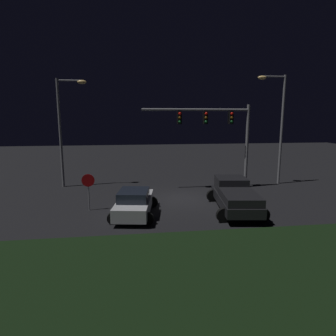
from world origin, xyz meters
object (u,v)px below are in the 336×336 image
Objects in this scene: car_sedan at (134,203)px; stop_sign at (88,185)px; street_lamp_right at (277,118)px; pickup_truck at (234,194)px; traffic_signal_gantry at (217,126)px; street_lamp_left at (65,121)px.

car_sedan is 3.07m from stop_sign.
street_lamp_right is 15.90m from stop_sign.
pickup_truck is 6.71m from traffic_signal_gantry.
car_sedan is 10.32m from street_lamp_left.
traffic_signal_gantry is at bearing -40.00° from car_sedan.
street_lamp_left is at bearing 42.97° from car_sedan.
stop_sign is at bearing -154.50° from traffic_signal_gantry.
street_lamp_left reaches higher than traffic_signal_gantry.
car_sedan is at bearing -56.20° from street_lamp_left.
pickup_truck is at bearing -6.99° from stop_sign.
street_lamp_right reaches higher than pickup_truck.
street_lamp_right is at bearing 19.97° from stop_sign.
street_lamp_right is 3.98× the size of stop_sign.
street_lamp_right reaches higher than traffic_signal_gantry.
traffic_signal_gantry reaches higher than pickup_truck.
traffic_signal_gantry is at bearing 2.28° from pickup_truck.
stop_sign is (-9.17, -4.38, -3.34)m from traffic_signal_gantry.
pickup_truck is 6.00m from car_sedan.
street_lamp_left is 3.79× the size of stop_sign.
street_lamp_right reaches higher than street_lamp_left.
street_lamp_right is (5.31, 0.88, 0.60)m from traffic_signal_gantry.
traffic_signal_gantry is at bearing -170.53° from street_lamp_right.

